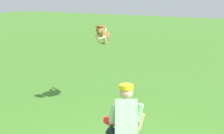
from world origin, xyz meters
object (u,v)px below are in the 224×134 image
(person, at_px, (126,123))
(frisbee_flying, at_px, (100,26))
(dog, at_px, (103,37))
(frisbee_held, at_px, (111,121))

(person, distance_m, frisbee_flying, 2.92)
(person, relative_size, frisbee_flying, 5.57)
(person, bearing_deg, frisbee_flying, 11.25)
(person, xyz_separation_m, frisbee_flying, (1.70, -2.04, 1.22))
(dog, xyz_separation_m, frisbee_flying, (-0.13, 0.31, 0.28))
(dog, xyz_separation_m, frisbee_held, (-1.47, 2.20, -1.02))
(frisbee_held, bearing_deg, dog, -56.32)
(person, height_order, frisbee_flying, frisbee_flying)
(frisbee_held, bearing_deg, frisbee_flying, -54.65)
(frisbee_flying, bearing_deg, dog, -67.99)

